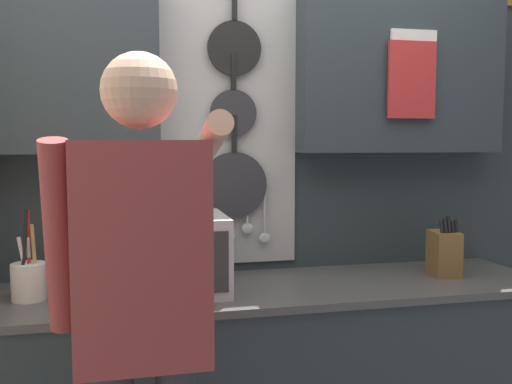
{
  "coord_description": "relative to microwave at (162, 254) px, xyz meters",
  "views": [
    {
      "loc": [
        -0.61,
        -2.23,
        1.5
      ],
      "look_at": [
        -0.04,
        0.19,
        1.28
      ],
      "focal_mm": 40.0,
      "sensor_mm": 36.0,
      "label": 1
    }
  ],
  "objects": [
    {
      "name": "microwave",
      "position": [
        0.0,
        0.0,
        0.0
      ],
      "size": [
        0.5,
        0.4,
        0.3
      ],
      "color": "silver",
      "rests_on": "base_cabinet_counter"
    },
    {
      "name": "person",
      "position": [
        -0.09,
        -0.58,
        -0.01
      ],
      "size": [
        0.54,
        0.68,
        1.75
      ],
      "color": "#383842",
      "rests_on": "ground_plane"
    },
    {
      "name": "back_wall_unit",
      "position": [
        0.49,
        0.27,
        0.43
      ],
      "size": [
        2.87,
        0.23,
        2.44
      ],
      "color": "#2D383D",
      "rests_on": "ground_plane"
    },
    {
      "name": "utensil_crock",
      "position": [
        -0.5,
        0.0,
        -0.07
      ],
      "size": [
        0.13,
        0.13,
        0.35
      ],
      "color": "white",
      "rests_on": "base_cabinet_counter"
    },
    {
      "name": "knife_block",
      "position": [
        1.24,
        0.0,
        -0.05
      ],
      "size": [
        0.13,
        0.16,
        0.27
      ],
      "color": "brown",
      "rests_on": "base_cabinet_counter"
    }
  ]
}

